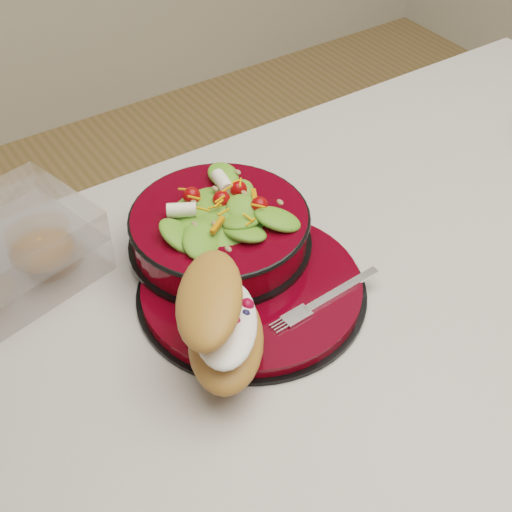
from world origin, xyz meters
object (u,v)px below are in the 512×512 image
island_counter (367,439)px  fork (328,297)px  dinner_plate (253,288)px  croissant (223,321)px  pastry_box (1,256)px  salad_bowl (219,223)px

island_counter → fork: bearing=-170.1°
island_counter → dinner_plate: (-0.21, 0.05, 0.46)m
island_counter → dinner_plate: bearing=167.0°
croissant → fork: size_ratio=1.26×
pastry_box → croissant: bearing=-71.8°
dinner_plate → island_counter: bearing=-13.0°
salad_bowl → pastry_box: bearing=157.2°
dinner_plate → croissant: 0.12m
croissant → pastry_box: size_ratio=0.75×
dinner_plate → pastry_box: (-0.25, 0.19, 0.03)m
dinner_plate → croissant: croissant is taller
croissant → pastry_box: croissant is taller
dinner_plate → fork: bearing=-49.8°
island_counter → salad_bowl: bearing=147.0°
island_counter → croissant: size_ratio=6.55×
dinner_plate → salad_bowl: (0.00, 0.08, 0.05)m
island_counter → pastry_box: 0.71m
salad_bowl → croissant: 0.18m
island_counter → pastry_box: (-0.46, 0.24, 0.49)m
island_counter → pastry_box: size_ratio=4.88×
salad_bowl → pastry_box: 0.28m
salad_bowl → fork: salad_bowl is taller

